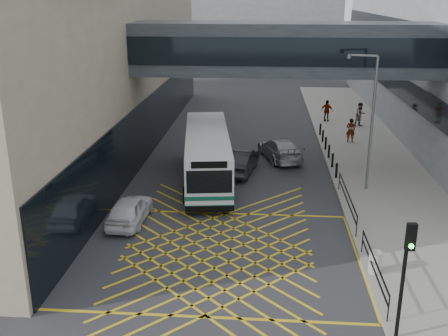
% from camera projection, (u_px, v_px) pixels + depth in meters
% --- Properties ---
extents(ground, '(120.00, 120.00, 0.00)m').
position_uv_depth(ground, '(217.00, 255.00, 22.31)').
color(ground, '#333335').
extents(building_far, '(28.00, 16.00, 18.00)m').
position_uv_depth(building_far, '(240.00, 5.00, 76.35)').
color(building_far, gray).
rests_on(building_far, ground).
extents(skybridge, '(20.00, 4.10, 3.00)m').
position_uv_depth(skybridge, '(285.00, 49.00, 31.06)').
color(skybridge, '#353A3F').
rests_on(skybridge, ground).
extents(pavement, '(6.00, 54.00, 0.16)m').
position_uv_depth(pavement, '(367.00, 155.00, 35.80)').
color(pavement, gray).
rests_on(pavement, ground).
extents(box_junction, '(12.00, 9.00, 0.01)m').
position_uv_depth(box_junction, '(217.00, 255.00, 22.31)').
color(box_junction, gold).
rests_on(box_junction, ground).
extents(bus, '(3.84, 11.02, 3.02)m').
position_uv_depth(bus, '(207.00, 155.00, 30.72)').
color(bus, silver).
rests_on(bus, ground).
extents(car_white, '(1.92, 4.31, 1.35)m').
position_uv_depth(car_white, '(130.00, 209.00, 25.34)').
color(car_white, silver).
rests_on(car_white, ground).
extents(car_dark, '(2.70, 5.14, 1.53)m').
position_uv_depth(car_dark, '(240.00, 161.00, 32.40)').
color(car_dark, black).
rests_on(car_dark, ground).
extents(car_silver, '(3.41, 5.26, 1.51)m').
position_uv_depth(car_silver, '(280.00, 148.00, 35.04)').
color(car_silver, gray).
rests_on(car_silver, ground).
extents(traffic_light, '(0.30, 0.47, 4.07)m').
position_uv_depth(traffic_light, '(406.00, 265.00, 15.81)').
color(traffic_light, black).
rests_on(traffic_light, pavement).
extents(street_lamp, '(1.67, 0.62, 7.42)m').
position_uv_depth(street_lamp, '(369.00, 115.00, 28.20)').
color(street_lamp, slate).
rests_on(street_lamp, pavement).
extents(litter_bin, '(0.51, 0.51, 0.88)m').
position_uv_depth(litter_bin, '(375.00, 262.00, 20.52)').
color(litter_bin, '#ADA89E').
rests_on(litter_bin, pavement).
extents(kerb_railings, '(0.05, 12.54, 1.00)m').
position_uv_depth(kerb_railings, '(358.00, 224.00, 23.26)').
color(kerb_railings, black).
rests_on(kerb_railings, pavement).
extents(bollards, '(0.14, 10.14, 0.90)m').
position_uv_depth(bollards, '(327.00, 147.00, 35.84)').
color(bollards, black).
rests_on(bollards, pavement).
extents(pedestrian_a, '(0.74, 0.56, 1.77)m').
position_uv_depth(pedestrian_a, '(351.00, 130.00, 38.53)').
color(pedestrian_a, gray).
rests_on(pedestrian_a, pavement).
extents(pedestrian_b, '(1.10, 0.93, 1.95)m').
position_uv_depth(pedestrian_b, '(360.00, 115.00, 43.09)').
color(pedestrian_b, gray).
rests_on(pedestrian_b, pavement).
extents(pedestrian_c, '(1.19, 0.89, 1.82)m').
position_uv_depth(pedestrian_c, '(327.00, 111.00, 44.79)').
color(pedestrian_c, gray).
rests_on(pedestrian_c, pavement).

